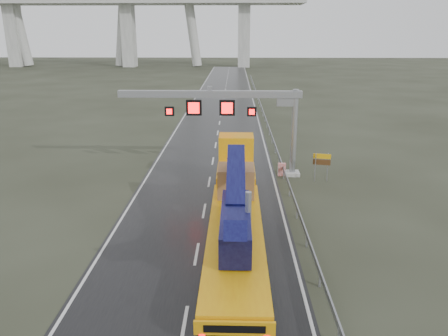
{
  "coord_description": "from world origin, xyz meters",
  "views": [
    {
      "loc": [
        2.02,
        -17.21,
        11.52
      ],
      "look_at": [
        1.35,
        9.55,
        3.2
      ],
      "focal_mm": 35.0,
      "sensor_mm": 36.0,
      "label": 1
    }
  ],
  "objects_px": {
    "exit_sign_pair": "(322,162)",
    "striped_barrier": "(282,169)",
    "sign_gantry": "(236,109)",
    "heavy_haul_truck": "(236,194)"
  },
  "relations": [
    {
      "from": "exit_sign_pair",
      "to": "striped_barrier",
      "type": "height_order",
      "value": "exit_sign_pair"
    },
    {
      "from": "sign_gantry",
      "to": "exit_sign_pair",
      "type": "height_order",
      "value": "sign_gantry"
    },
    {
      "from": "heavy_haul_truck",
      "to": "striped_barrier",
      "type": "distance_m",
      "value": 10.19
    },
    {
      "from": "exit_sign_pair",
      "to": "striped_barrier",
      "type": "relative_size",
      "value": 2.19
    },
    {
      "from": "sign_gantry",
      "to": "striped_barrier",
      "type": "bearing_deg",
      "value": -2.43
    },
    {
      "from": "sign_gantry",
      "to": "striped_barrier",
      "type": "distance_m",
      "value": 6.4
    },
    {
      "from": "exit_sign_pair",
      "to": "sign_gantry",
      "type": "bearing_deg",
      "value": 179.55
    },
    {
      "from": "sign_gantry",
      "to": "striped_barrier",
      "type": "xyz_separation_m",
      "value": [
        3.9,
        -0.16,
        -5.07
      ]
    },
    {
      "from": "heavy_haul_truck",
      "to": "sign_gantry",
      "type": "bearing_deg",
      "value": 90.34
    },
    {
      "from": "sign_gantry",
      "to": "exit_sign_pair",
      "type": "xyz_separation_m",
      "value": [
        6.9,
        -1.61,
        -3.96
      ]
    }
  ]
}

